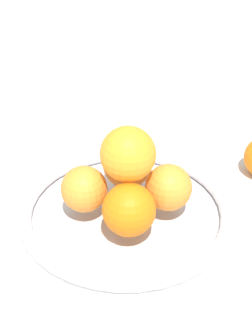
{
  "coord_description": "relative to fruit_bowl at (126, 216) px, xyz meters",
  "views": [
    {
      "loc": [
        -0.59,
        0.18,
        0.54
      ],
      "look_at": [
        0.0,
        0.0,
        0.1
      ],
      "focal_mm": 60.0,
      "sensor_mm": 36.0,
      "label": 1
    }
  ],
  "objects": [
    {
      "name": "ground_plane",
      "position": [
        0.0,
        0.0,
        -0.02
      ],
      "size": [
        4.0,
        4.0,
        0.0
      ],
      "primitive_type": "plane",
      "color": "beige"
    },
    {
      "name": "orange_pile",
      "position": [
        -0.0,
        -0.0,
        0.07
      ],
      "size": [
        0.17,
        0.18,
        0.13
      ],
      "color": "orange",
      "rests_on": "fruit_bowl"
    },
    {
      "name": "fruit_bowl",
      "position": [
        0.0,
        0.0,
        0.0
      ],
      "size": [
        0.3,
        0.3,
        0.04
      ],
      "color": "silver",
      "rests_on": "ground_plane"
    }
  ]
}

